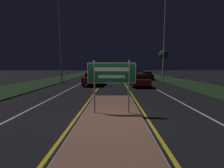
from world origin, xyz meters
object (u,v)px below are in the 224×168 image
(highway_sign, at_px, (112,76))
(car_approaching_0, at_px, (93,78))
(streetlight_right_near, at_px, (165,25))
(car_receding_1, at_px, (146,75))
(car_receding_2, at_px, (138,73))
(car_receding_0, at_px, (139,80))
(car_approaching_1, at_px, (100,73))
(streetlight_left_near, at_px, (60,28))

(highway_sign, distance_m, car_approaching_0, 11.46)
(streetlight_right_near, relative_size, car_receding_1, 2.41)
(streetlight_right_near, distance_m, car_receding_2, 15.94)
(car_receding_0, distance_m, car_approaching_1, 15.89)
(highway_sign, bearing_deg, car_approaching_0, 102.12)
(highway_sign, height_order, streetlight_right_near, streetlight_right_near)
(streetlight_left_near, distance_m, car_receding_2, 20.35)
(streetlight_left_near, relative_size, car_approaching_0, 2.30)
(highway_sign, xyz_separation_m, car_approaching_0, (-2.40, 11.16, -1.00))
(car_approaching_1, bearing_deg, streetlight_left_near, -106.67)
(highway_sign, xyz_separation_m, car_receding_1, (5.52, 19.01, -1.07))
(car_receding_2, height_order, car_approaching_1, car_receding_2)
(car_receding_2, distance_m, car_approaching_0, 18.13)
(streetlight_right_near, xyz_separation_m, car_receding_2, (-0.83, 14.51, -6.54))
(streetlight_right_near, bearing_deg, car_approaching_0, -168.85)
(car_receding_2, bearing_deg, streetlight_right_near, -86.74)
(car_approaching_1, bearing_deg, car_receding_0, -69.30)
(streetlight_right_near, xyz_separation_m, car_approaching_0, (-8.85, -1.75, -6.52))
(highway_sign, height_order, car_receding_0, highway_sign)
(streetlight_left_near, bearing_deg, car_approaching_1, 73.33)
(highway_sign, bearing_deg, car_receding_1, 73.82)
(streetlight_left_near, distance_m, car_receding_1, 15.08)
(streetlight_right_near, distance_m, car_receding_1, 9.03)
(streetlight_left_near, relative_size, streetlight_right_near, 1.00)
(car_receding_1, height_order, car_approaching_1, car_approaching_1)
(streetlight_left_near, distance_m, car_approaching_1, 14.50)
(streetlight_left_near, height_order, streetlight_right_near, streetlight_left_near)
(streetlight_left_near, distance_m, car_receding_0, 11.41)
(car_receding_0, distance_m, car_receding_2, 17.64)
(streetlight_left_near, xyz_separation_m, car_receding_0, (9.40, -2.24, -6.08))
(car_receding_0, xyz_separation_m, car_receding_1, (2.62, 9.01, -0.01))
(car_receding_1, xyz_separation_m, car_approaching_1, (-8.24, 5.85, 0.05))
(streetlight_left_near, relative_size, car_approaching_1, 2.64)
(highway_sign, relative_size, car_receding_1, 0.52)
(streetlight_left_near, xyz_separation_m, car_receding_1, (12.02, 6.77, -6.09))
(car_approaching_0, bearing_deg, car_receding_0, -12.43)
(streetlight_right_near, height_order, car_receding_0, streetlight_right_near)
(highway_sign, relative_size, streetlight_left_near, 0.21)
(car_receding_1, bearing_deg, streetlight_left_near, -150.60)
(car_receding_0, xyz_separation_m, car_approaching_0, (-5.29, 1.17, 0.06))
(highway_sign, xyz_separation_m, streetlight_left_near, (-6.50, 12.23, 5.01))
(highway_sign, bearing_deg, car_receding_2, 78.40)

